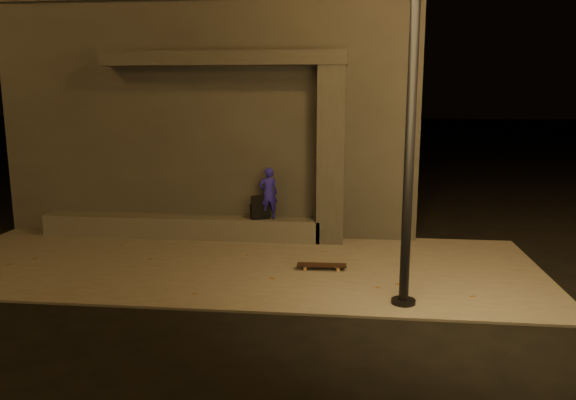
# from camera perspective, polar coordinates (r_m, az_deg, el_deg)

# --- Properties ---
(ground) EXTENTS (120.00, 120.00, 0.00)m
(ground) POSITION_cam_1_polar(r_m,az_deg,el_deg) (8.54, -8.47, -10.63)
(ground) COLOR black
(ground) RESTS_ON ground
(sidewalk) EXTENTS (11.00, 4.40, 0.04)m
(sidewalk) POSITION_cam_1_polar(r_m,az_deg,el_deg) (10.37, -5.63, -6.52)
(sidewalk) COLOR #615B55
(sidewalk) RESTS_ON ground
(building) EXTENTS (9.00, 5.10, 5.22)m
(building) POSITION_cam_1_polar(r_m,az_deg,el_deg) (14.50, -6.00, 8.85)
(building) COLOR #3B3836
(building) RESTS_ON ground
(ledge) EXTENTS (6.00, 0.55, 0.45)m
(ledge) POSITION_cam_1_polar(r_m,az_deg,el_deg) (12.31, -10.80, -2.68)
(ledge) COLOR #58544F
(ledge) RESTS_ON sidewalk
(column) EXTENTS (0.55, 0.55, 3.60)m
(column) POSITION_cam_1_polar(r_m,az_deg,el_deg) (11.49, 4.38, 4.51)
(column) COLOR #3B3836
(column) RESTS_ON sidewalk
(canopy) EXTENTS (5.00, 0.70, 0.28)m
(canopy) POSITION_cam_1_polar(r_m,az_deg,el_deg) (11.78, -6.56, 14.08)
(canopy) COLOR #3B3836
(canopy) RESTS_ON column
(skateboarder) EXTENTS (0.46, 0.38, 1.09)m
(skateboarder) POSITION_cam_1_polar(r_m,az_deg,el_deg) (11.73, -2.01, 0.68)
(skateboarder) COLOR #221BB3
(skateboarder) RESTS_ON ledge
(backpack) EXTENTS (0.42, 0.35, 0.51)m
(backpack) POSITION_cam_1_polar(r_m,az_deg,el_deg) (11.83, -2.91, -1.06)
(backpack) COLOR black
(backpack) RESTS_ON ledge
(skateboard) EXTENTS (0.87, 0.25, 0.10)m
(skateboard) POSITION_cam_1_polar(r_m,az_deg,el_deg) (9.96, 3.44, -6.64)
(skateboard) COLOR black
(skateboard) RESTS_ON sidewalk
(street_lamp_0) EXTENTS (0.36, 0.36, 6.87)m
(street_lamp_0) POSITION_cam_1_polar(r_m,az_deg,el_deg) (8.09, 12.72, 16.27)
(street_lamp_0) COLOR black
(street_lamp_0) RESTS_ON ground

